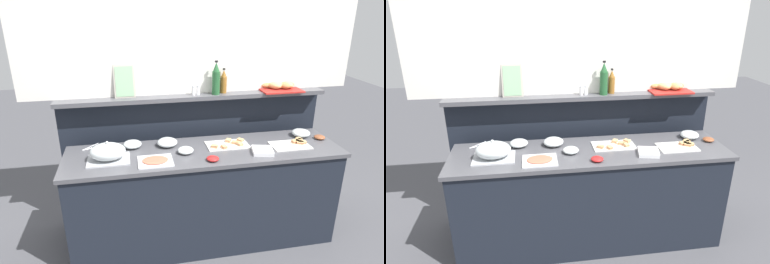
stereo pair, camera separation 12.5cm
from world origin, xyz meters
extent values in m
plane|color=#4C4C51|center=(0.00, 0.60, 0.00)|extent=(12.00, 12.00, 0.00)
cube|color=black|center=(0.00, 0.00, 0.45)|extent=(2.36, 0.59, 0.90)
cube|color=#4C4C51|center=(0.00, 0.00, 0.92)|extent=(2.40, 0.63, 0.03)
cube|color=black|center=(0.00, 0.49, 0.64)|extent=(2.57, 0.08, 1.28)
cube|color=#4C4C51|center=(0.00, 0.44, 1.30)|extent=(2.57, 0.22, 0.04)
cube|color=white|center=(0.00, 0.51, 1.96)|extent=(3.17, 0.08, 1.28)
cube|color=white|center=(0.77, -0.05, 0.94)|extent=(0.34, 0.22, 0.01)
cube|color=tan|center=(0.86, -0.05, 0.95)|extent=(0.07, 0.06, 0.01)
cube|color=#B24738|center=(0.86, -0.05, 0.96)|extent=(0.07, 0.06, 0.01)
cube|color=tan|center=(0.86, -0.05, 0.97)|extent=(0.07, 0.06, 0.01)
cube|color=tan|center=(0.89, 0.02, 0.95)|extent=(0.05, 0.06, 0.01)
cube|color=#B24738|center=(0.89, 0.02, 0.96)|extent=(0.05, 0.06, 0.01)
cube|color=tan|center=(0.89, 0.02, 0.97)|extent=(0.05, 0.06, 0.01)
cube|color=tan|center=(0.88, 0.00, 0.95)|extent=(0.06, 0.04, 0.01)
cube|color=#B24738|center=(0.88, 0.00, 0.96)|extent=(0.06, 0.04, 0.01)
cube|color=tan|center=(0.88, 0.00, 0.97)|extent=(0.06, 0.04, 0.01)
cube|color=tan|center=(0.89, -0.05, 0.95)|extent=(0.06, 0.05, 0.01)
cube|color=#B24738|center=(0.89, -0.05, 0.96)|extent=(0.06, 0.05, 0.01)
cube|color=tan|center=(0.89, -0.05, 0.97)|extent=(0.06, 0.05, 0.01)
cube|color=tan|center=(0.86, -0.03, 0.95)|extent=(0.06, 0.07, 0.01)
cube|color=#B24738|center=(0.86, -0.03, 0.96)|extent=(0.06, 0.07, 0.01)
cube|color=tan|center=(0.86, -0.03, 0.97)|extent=(0.06, 0.07, 0.01)
cube|color=tan|center=(0.83, -0.02, 0.95)|extent=(0.06, 0.05, 0.01)
cube|color=#B24738|center=(0.83, -0.02, 0.96)|extent=(0.06, 0.05, 0.01)
cube|color=tan|center=(0.83, -0.02, 0.97)|extent=(0.06, 0.05, 0.01)
cube|color=white|center=(0.22, 0.06, 0.94)|extent=(0.38, 0.21, 0.01)
cube|color=tan|center=(0.24, 0.12, 0.95)|extent=(0.06, 0.07, 0.01)
cube|color=#D1664C|center=(0.24, 0.12, 0.96)|extent=(0.06, 0.07, 0.01)
cube|color=tan|center=(0.24, 0.12, 0.97)|extent=(0.06, 0.07, 0.01)
cube|color=tan|center=(0.09, 0.02, 0.95)|extent=(0.07, 0.06, 0.01)
cube|color=#D1664C|center=(0.09, 0.02, 0.96)|extent=(0.07, 0.06, 0.01)
cube|color=tan|center=(0.09, 0.02, 0.97)|extent=(0.07, 0.06, 0.01)
cube|color=tan|center=(0.32, 0.02, 0.95)|extent=(0.06, 0.07, 0.01)
cube|color=#D1664C|center=(0.32, 0.02, 0.96)|extent=(0.06, 0.07, 0.01)
cube|color=tan|center=(0.32, 0.02, 0.97)|extent=(0.06, 0.07, 0.01)
cube|color=tan|center=(0.17, -0.01, 0.95)|extent=(0.05, 0.06, 0.01)
cube|color=#D1664C|center=(0.17, -0.01, 0.96)|extent=(0.05, 0.06, 0.01)
cube|color=tan|center=(0.17, -0.01, 0.97)|extent=(0.05, 0.06, 0.01)
cube|color=tan|center=(0.35, 0.11, 0.95)|extent=(0.07, 0.07, 0.01)
cube|color=#D1664C|center=(0.35, 0.11, 0.96)|extent=(0.07, 0.07, 0.01)
cube|color=tan|center=(0.35, 0.11, 0.97)|extent=(0.07, 0.07, 0.01)
cube|color=tan|center=(0.29, 0.06, 0.95)|extent=(0.07, 0.06, 0.01)
cube|color=#D1664C|center=(0.29, 0.06, 0.96)|extent=(0.07, 0.06, 0.01)
cube|color=tan|center=(0.29, 0.06, 0.97)|extent=(0.07, 0.06, 0.01)
cube|color=silver|center=(-0.45, -0.14, 0.94)|extent=(0.28, 0.23, 0.01)
ellipsoid|color=#D1664C|center=(-0.45, -0.14, 0.95)|extent=(0.21, 0.16, 0.01)
cube|color=#B7BABF|center=(-0.82, -0.05, 0.94)|extent=(0.34, 0.24, 0.01)
ellipsoid|color=silver|center=(-0.82, -0.05, 1.02)|extent=(0.28, 0.23, 0.14)
sphere|color=#B7BABF|center=(-0.82, -0.05, 1.09)|extent=(0.02, 0.02, 0.02)
ellipsoid|color=silver|center=(-0.31, 0.15, 0.97)|extent=(0.18, 0.18, 0.07)
ellipsoid|color=#E5CC66|center=(-0.31, 0.15, 0.96)|extent=(0.14, 0.14, 0.04)
ellipsoid|color=silver|center=(-0.18, -0.03, 0.96)|extent=(0.14, 0.14, 0.05)
ellipsoid|color=#BF4C3F|center=(-0.18, -0.03, 0.95)|extent=(0.11, 0.11, 0.03)
ellipsoid|color=silver|center=(-0.62, 0.18, 0.97)|extent=(0.16, 0.16, 0.06)
ellipsoid|color=#599959|center=(-0.62, 0.18, 0.96)|extent=(0.13, 0.13, 0.04)
ellipsoid|color=silver|center=(0.97, 0.14, 0.97)|extent=(0.17, 0.17, 0.07)
ellipsoid|color=#599959|center=(0.97, 0.14, 0.96)|extent=(0.13, 0.13, 0.04)
ellipsoid|color=red|center=(0.01, -0.21, 0.95)|extent=(0.10, 0.10, 0.04)
ellipsoid|color=brown|center=(1.11, 0.04, 0.95)|extent=(0.10, 0.10, 0.04)
cylinder|color=#B7BABF|center=(-0.98, 0.26, 0.94)|extent=(0.13, 0.14, 0.01)
cylinder|color=#B7BABF|center=(-0.96, 0.23, 0.94)|extent=(0.17, 0.08, 0.01)
sphere|color=#B7BABF|center=(-1.05, 0.19, 0.94)|extent=(0.01, 0.01, 0.01)
cube|color=white|center=(0.47, -0.14, 0.95)|extent=(0.21, 0.21, 0.03)
cylinder|color=#23562D|center=(0.19, 0.40, 1.43)|extent=(0.08, 0.08, 0.22)
cone|color=#23562D|center=(0.19, 0.40, 1.58)|extent=(0.06, 0.06, 0.08)
cylinder|color=black|center=(0.19, 0.40, 1.63)|extent=(0.03, 0.03, 0.02)
cylinder|color=#8E5B23|center=(0.27, 0.44, 1.40)|extent=(0.06, 0.06, 0.16)
cone|color=#8E5B23|center=(0.27, 0.44, 1.51)|extent=(0.05, 0.05, 0.06)
cylinder|color=black|center=(0.27, 0.44, 1.55)|extent=(0.02, 0.02, 0.02)
cylinder|color=white|center=(-0.02, 0.41, 1.36)|extent=(0.03, 0.03, 0.08)
cylinder|color=#B7BABF|center=(-0.02, 0.41, 1.40)|extent=(0.03, 0.03, 0.01)
cylinder|color=white|center=(0.02, 0.41, 1.36)|extent=(0.03, 0.03, 0.08)
cylinder|color=#B7BABF|center=(0.02, 0.41, 1.40)|extent=(0.03, 0.03, 0.01)
cube|color=#B2231E|center=(0.85, 0.41, 1.33)|extent=(0.40, 0.26, 0.02)
ellipsoid|color=tan|center=(0.92, 0.50, 1.36)|extent=(0.16, 0.14, 0.06)
ellipsoid|color=tan|center=(0.85, 0.44, 1.37)|extent=(0.16, 0.13, 0.06)
ellipsoid|color=#AD7A47|center=(0.74, 0.49, 1.36)|extent=(0.15, 0.12, 0.06)
ellipsoid|color=#AD7A47|center=(0.89, 0.42, 1.37)|extent=(0.13, 0.15, 0.06)
ellipsoid|color=tan|center=(0.90, 0.50, 1.37)|extent=(0.13, 0.15, 0.06)
ellipsoid|color=tan|center=(0.80, 0.44, 1.37)|extent=(0.14, 0.16, 0.07)
ellipsoid|color=#B7844C|center=(0.78, 0.45, 1.37)|extent=(0.14, 0.17, 0.06)
ellipsoid|color=#AD7A47|center=(0.95, 0.49, 1.37)|extent=(0.16, 0.16, 0.06)
ellipsoid|color=tan|center=(0.94, 0.44, 1.37)|extent=(0.11, 0.15, 0.07)
cube|color=#B2AD9E|center=(-0.65, 0.45, 1.47)|extent=(0.19, 0.06, 0.30)
cube|color=#8CB78C|center=(-0.65, 0.45, 1.47)|extent=(0.16, 0.05, 0.27)
camera|label=1|loc=(-0.62, -2.57, 2.15)|focal=31.24mm
camera|label=2|loc=(-0.49, -2.59, 2.15)|focal=31.24mm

